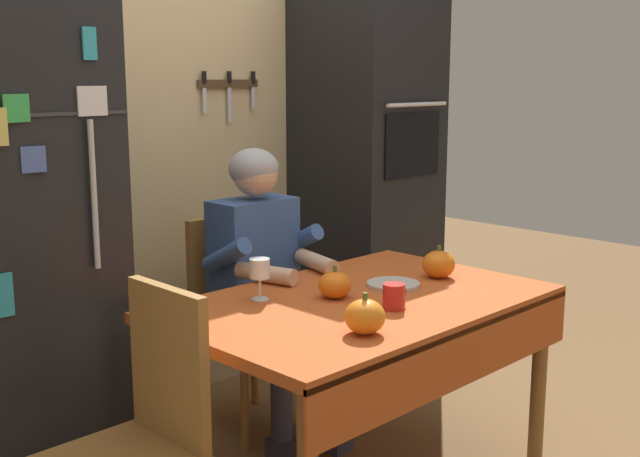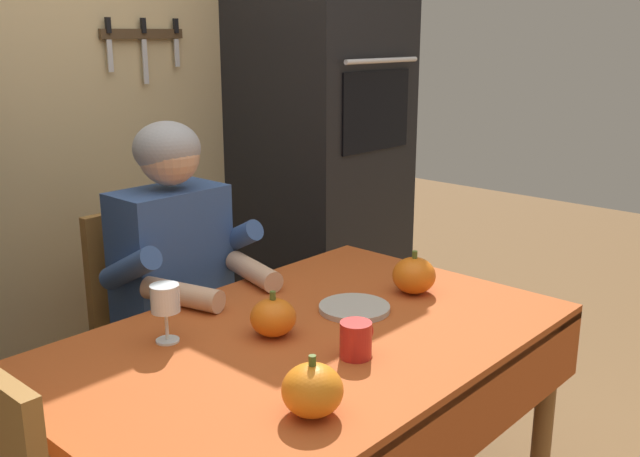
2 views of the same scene
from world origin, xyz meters
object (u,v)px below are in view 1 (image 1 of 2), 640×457
object	(u,v)px
pumpkin_large	(365,317)
pumpkin_small	(439,264)
wall_oven	(367,170)
chair_behind_person	(237,312)
pumpkin_medium	(335,285)
wine_glass	(260,270)
serving_tray	(393,285)
dining_table	(363,322)
seated_person	(264,270)
chair_left_side	(142,430)
coffee_mug	(394,296)

from	to	relation	value
pumpkin_large	pumpkin_small	xyz separation A→B (m)	(0.74, 0.26, -0.00)
pumpkin_large	pumpkin_small	distance (m)	0.78
wall_oven	chair_behind_person	xyz separation A→B (m)	(-1.00, -0.13, -0.54)
pumpkin_medium	wine_glass	bearing A→B (deg)	140.78
pumpkin_large	serving_tray	bearing A→B (deg)	30.95
dining_table	pumpkin_small	size ratio (longest dim) A/B	10.52
seated_person	pumpkin_small	size ratio (longest dim) A/B	9.36
pumpkin_medium	chair_left_side	bearing A→B (deg)	-178.40
chair_behind_person	wine_glass	world-z (taller)	chair_behind_person
seated_person	wall_oven	bearing A→B (deg)	17.70
seated_person	coffee_mug	xyz separation A→B (m)	(-0.06, -0.76, 0.05)
seated_person	serving_tray	bearing A→B (deg)	-73.60
coffee_mug	pumpkin_small	xyz separation A→B (m)	(0.46, 0.15, 0.01)
seated_person	chair_left_side	bearing A→B (deg)	-150.47
seated_person	pumpkin_medium	bearing A→B (deg)	-101.83
dining_table	chair_behind_person	xyz separation A→B (m)	(0.05, 0.79, -0.14)
dining_table	pumpkin_large	world-z (taller)	pumpkin_large
chair_behind_person	pumpkin_small	xyz separation A→B (m)	(0.40, -0.79, 0.28)
pumpkin_large	pumpkin_small	size ratio (longest dim) A/B	1.00
serving_tray	pumpkin_small	bearing A→B (deg)	-9.84
chair_left_side	pumpkin_medium	bearing A→B (deg)	1.60
wall_oven	dining_table	bearing A→B (deg)	-138.69
wall_oven	serving_tray	xyz separation A→B (m)	(-0.83, -0.88, -0.30)
chair_behind_person	chair_left_side	distance (m)	1.20
pumpkin_medium	wall_oven	bearing A→B (deg)	37.00
seated_person	coffee_mug	size ratio (longest dim) A/B	11.72
wall_oven	serving_tray	distance (m)	1.25
wall_oven	seated_person	bearing A→B (deg)	-162.30
coffee_mug	wine_glass	world-z (taller)	wine_glass
chair_behind_person	pumpkin_large	distance (m)	1.14
pumpkin_large	pumpkin_medium	bearing A→B (deg)	57.02
pumpkin_medium	coffee_mug	bearing A→B (deg)	-79.61
coffee_mug	pumpkin_medium	bearing A→B (deg)	100.39
wall_oven	pumpkin_medium	xyz separation A→B (m)	(-1.11, -0.83, -0.26)
dining_table	wine_glass	distance (m)	0.42
wall_oven	seated_person	xyz separation A→B (m)	(-1.00, -0.32, -0.31)
pumpkin_large	serving_tray	size ratio (longest dim) A/B	0.66
chair_behind_person	pumpkin_medium	distance (m)	0.77
chair_left_side	serving_tray	size ratio (longest dim) A/B	4.56
pumpkin_small	chair_behind_person	bearing A→B (deg)	116.74
wine_glass	pumpkin_small	bearing A→B (deg)	-20.04
chair_behind_person	coffee_mug	xyz separation A→B (m)	(-0.06, -0.95, 0.27)
wall_oven	pumpkin_small	bearing A→B (deg)	-122.95
pumpkin_small	coffee_mug	bearing A→B (deg)	-161.63
chair_left_side	dining_table	bearing A→B (deg)	-4.11
dining_table	pumpkin_large	bearing A→B (deg)	-137.38
wall_oven	serving_tray	world-z (taller)	wall_oven
dining_table	serving_tray	bearing A→B (deg)	10.17
chair_left_side	serving_tray	xyz separation A→B (m)	(1.12, -0.03, 0.24)
wall_oven	pumpkin_large	bearing A→B (deg)	-138.41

